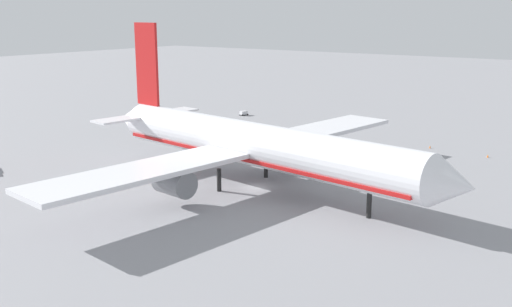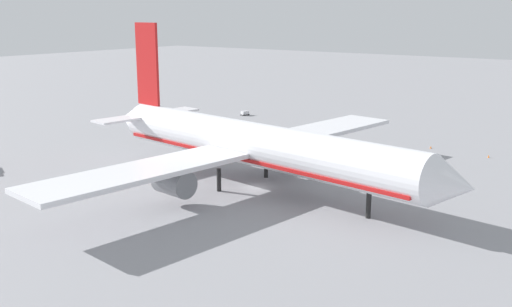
# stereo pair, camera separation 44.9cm
# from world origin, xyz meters

# --- Properties ---
(ground_plane) EXTENTS (600.00, 600.00, 0.00)m
(ground_plane) POSITION_xyz_m (0.00, 0.00, 0.00)
(ground_plane) COLOR gray
(airliner) EXTENTS (71.34, 73.32, 25.20)m
(airliner) POSITION_xyz_m (-1.27, 0.05, 6.78)
(airliner) COLOR white
(airliner) RESTS_ON ground
(baggage_cart_1) EXTENTS (2.03, 2.94, 1.16)m
(baggage_cart_1) POSITION_xyz_m (-42.38, 53.01, 0.64)
(baggage_cart_1) COLOR gray
(baggage_cart_1) RESTS_ON ground
(traffic_cone_0) EXTENTS (0.36, 0.36, 0.55)m
(traffic_cone_0) POSITION_xyz_m (24.15, 42.05, 0.28)
(traffic_cone_0) COLOR orange
(traffic_cone_0) RESTS_ON ground
(traffic_cone_2) EXTENTS (0.36, 0.36, 0.55)m
(traffic_cone_2) POSITION_xyz_m (12.42, 43.29, 0.28)
(traffic_cone_2) COLOR orange
(traffic_cone_2) RESTS_ON ground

